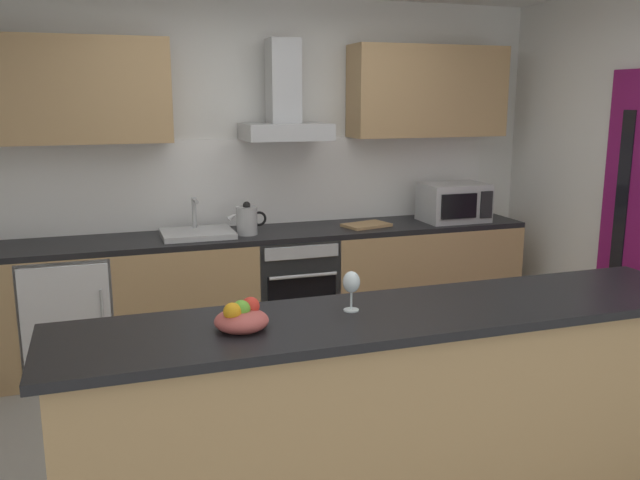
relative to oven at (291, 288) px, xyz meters
name	(u,v)px	position (x,y,z in m)	size (l,w,h in m)	color
ground	(346,446)	(-0.13, -1.52, -0.47)	(5.49, 4.74, 0.02)	gray
wall_back	(260,172)	(-0.13, 0.41, 0.84)	(5.49, 0.12, 2.60)	white
backsplash_tile	(262,182)	(-0.13, 0.33, 0.77)	(3.82, 0.02, 0.66)	white
counter_back	(274,290)	(-0.13, 0.03, -0.01)	(3.95, 0.60, 0.90)	tan
counter_island	(399,409)	(-0.10, -2.12, 0.02)	(3.03, 0.64, 0.95)	tan
upper_cabinets	(265,91)	(-0.13, 0.18, 1.45)	(3.90, 0.32, 0.70)	tan
oven	(291,288)	(0.00, 0.00, 0.00)	(0.60, 0.62, 0.80)	slate
refrigerator	(69,314)	(-1.58, 0.00, -0.03)	(0.58, 0.60, 0.85)	white
microwave	(454,202)	(1.34, -0.03, 0.59)	(0.50, 0.38, 0.30)	#B7BABC
sink	(197,233)	(-0.68, 0.01, 0.47)	(0.50, 0.40, 0.26)	silver
kettle	(247,220)	(-0.33, -0.03, 0.55)	(0.29, 0.15, 0.24)	#B7BABC
range_hood	(284,108)	(0.00, 0.13, 1.33)	(0.62, 0.45, 0.72)	#B7BABC
wine_glass	(351,284)	(-0.31, -2.05, 0.61)	(0.08, 0.08, 0.18)	silver
fruit_bowl	(242,318)	(-0.82, -2.13, 0.54)	(0.22, 0.22, 0.13)	#B24C47
chopping_board	(366,225)	(0.60, -0.02, 0.45)	(0.34, 0.22, 0.02)	tan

